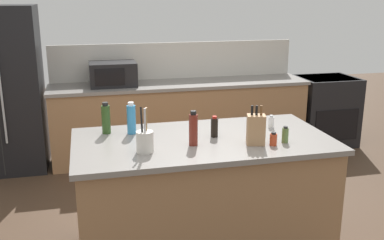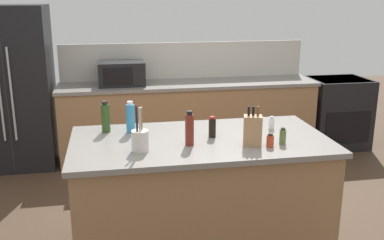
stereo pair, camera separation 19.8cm
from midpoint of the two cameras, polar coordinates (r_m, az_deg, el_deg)
The scene contains 15 objects.
back_counter_run at distance 5.66m, azimuth 0.61°, elevation 0.11°, with size 3.18×0.66×0.94m.
wall_backsplash at distance 5.81m, azimuth 0.03°, elevation 7.59°, with size 3.14×0.03×0.46m, color beige.
kitchen_island at distance 3.57m, azimuth 2.64°, elevation -9.55°, with size 1.94×1.01×0.94m.
refrigerator at distance 5.59m, azimuth -20.88°, elevation 3.82°, with size 0.89×0.75×1.88m.
range_oven at distance 6.34m, azimuth 18.73°, elevation 0.95°, with size 0.76×0.65×0.92m.
microwave at distance 5.43m, azimuth -7.90°, elevation 5.89°, with size 0.54×0.39×0.28m.
knife_block at distance 3.26m, azimuth 9.44°, elevation -1.31°, with size 0.15×0.13×0.29m.
utensil_crock at distance 3.12m, azimuth -4.81°, elevation -2.56°, with size 0.12×0.12×0.32m.
salt_shaker at distance 3.70m, azimuth 11.57°, elevation -0.40°, with size 0.05×0.05×0.11m.
dish_soap_bottle at distance 3.54m, azimuth -6.24°, elevation 0.24°, with size 0.07×0.07×0.25m.
soy_sauce_bottle at distance 3.42m, azimuth 4.25°, elevation -0.96°, with size 0.06×0.06×0.16m.
spice_jar_paprika at distance 3.27m, azimuth 11.61°, elevation -2.60°, with size 0.05×0.05×0.10m.
spice_jar_oregano at distance 3.35m, azimuth 13.12°, elevation -2.07°, with size 0.05×0.05×0.12m.
vinegar_bottle at distance 3.22m, azimuth 1.44°, elevation -1.19°, with size 0.06×0.06×0.26m.
olive_oil_bottle at distance 3.58m, azimuth -9.37°, elevation 0.30°, with size 0.07×0.07×0.25m.
Camera 2 is at (-0.65, -3.16, 2.00)m, focal length 42.00 mm.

